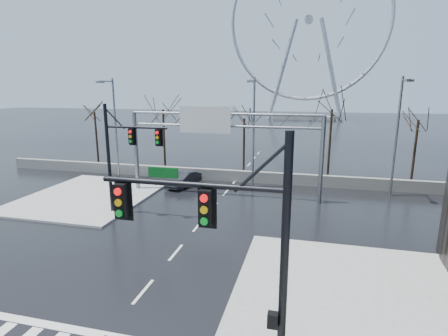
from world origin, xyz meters
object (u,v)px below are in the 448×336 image
(signal_mast_near, at_px, (236,240))
(sign_gantry, at_px, (218,136))
(signal_mast_far, at_px, (122,149))
(ferris_wheel, at_px, (308,26))
(car, at_px, (184,179))

(signal_mast_near, height_order, sign_gantry, signal_mast_near)
(signal_mast_far, height_order, ferris_wheel, ferris_wheel)
(ferris_wheel, bearing_deg, sign_gantry, -93.84)
(signal_mast_near, relative_size, signal_mast_far, 1.00)
(signal_mast_near, bearing_deg, ferris_wheel, 90.08)
(signal_mast_near, xyz_separation_m, sign_gantry, (-5.52, 19.00, 0.31))
(signal_mast_near, xyz_separation_m, ferris_wheel, (-0.14, 99.04, 21.26))
(signal_mast_near, bearing_deg, sign_gantry, 106.19)
(signal_mast_near, height_order, signal_mast_far, same)
(sign_gantry, bearing_deg, ferris_wheel, 86.16)
(signal_mast_near, relative_size, sign_gantry, 0.49)
(signal_mast_far, height_order, car, signal_mast_far)
(sign_gantry, xyz_separation_m, car, (-3.95, 2.04, -4.51))
(signal_mast_far, relative_size, sign_gantry, 0.49)
(ferris_wheel, bearing_deg, signal_mast_far, -97.20)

